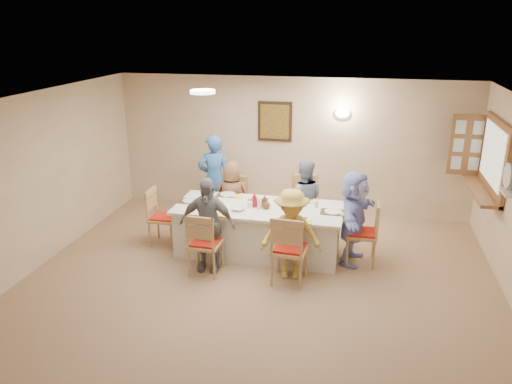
% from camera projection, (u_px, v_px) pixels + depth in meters
% --- Properties ---
extents(ground, '(7.00, 7.00, 0.00)m').
position_uv_depth(ground, '(248.00, 306.00, 6.31)').
color(ground, '#A57855').
extents(room_walls, '(7.00, 7.00, 7.00)m').
position_uv_depth(room_walls, '(247.00, 194.00, 5.82)').
color(room_walls, beige).
rests_on(room_walls, ground).
extents(wall_picture, '(0.62, 0.05, 0.72)m').
position_uv_depth(wall_picture, '(275.00, 122.00, 9.02)').
color(wall_picture, black).
rests_on(wall_picture, room_walls).
extents(wall_sconce, '(0.26, 0.09, 0.18)m').
position_uv_depth(wall_sconce, '(342.00, 113.00, 8.69)').
color(wall_sconce, white).
rests_on(wall_sconce, room_walls).
extents(ceiling_light, '(0.36, 0.36, 0.05)m').
position_uv_depth(ceiling_light, '(203.00, 92.00, 7.10)').
color(ceiling_light, white).
rests_on(ceiling_light, room_walls).
extents(serving_hatch, '(0.06, 1.50, 1.15)m').
position_uv_depth(serving_hatch, '(495.00, 158.00, 7.40)').
color(serving_hatch, '#966236').
rests_on(serving_hatch, room_walls).
extents(hatch_sill, '(0.30, 1.50, 0.05)m').
position_uv_depth(hatch_sill, '(481.00, 191.00, 7.59)').
color(hatch_sill, '#966236').
rests_on(hatch_sill, room_walls).
extents(shutter_door, '(0.55, 0.04, 1.00)m').
position_uv_depth(shutter_door, '(467.00, 145.00, 8.15)').
color(shutter_door, '#966236').
rests_on(shutter_door, room_walls).
extents(fan_shelf, '(0.22, 0.36, 0.03)m').
position_uv_depth(fan_shelf, '(511.00, 193.00, 6.20)').
color(fan_shelf, white).
rests_on(fan_shelf, room_walls).
extents(desk_fan, '(0.30, 0.30, 0.28)m').
position_uv_depth(desk_fan, '(511.00, 181.00, 6.15)').
color(desk_fan, '#A5A5A8').
rests_on(desk_fan, fan_shelf).
extents(dining_table, '(2.54, 1.07, 0.76)m').
position_uv_depth(dining_table, '(259.00, 230.00, 7.67)').
color(dining_table, silver).
rests_on(dining_table, ground).
extents(chair_back_left, '(0.48, 0.48, 0.93)m').
position_uv_depth(chair_back_left, '(234.00, 204.00, 8.51)').
color(chair_back_left, tan).
rests_on(chair_back_left, ground).
extents(chair_back_right, '(0.54, 0.54, 1.01)m').
position_uv_depth(chair_back_right, '(304.00, 207.00, 8.25)').
color(chair_back_right, tan).
rests_on(chair_back_right, ground).
extents(chair_front_left, '(0.46, 0.46, 0.94)m').
position_uv_depth(chair_front_left, '(205.00, 242.00, 7.02)').
color(chair_front_left, tan).
rests_on(chair_front_left, ground).
extents(chair_front_right, '(0.51, 0.51, 1.01)m').
position_uv_depth(chair_front_right, '(290.00, 248.00, 6.77)').
color(chair_front_right, tan).
rests_on(chair_front_right, ground).
extents(chair_left_end, '(0.45, 0.45, 0.92)m').
position_uv_depth(chair_left_end, '(164.00, 217.00, 7.96)').
color(chair_left_end, tan).
rests_on(chair_left_end, ground).
extents(chair_right_end, '(0.47, 0.47, 0.96)m').
position_uv_depth(chair_right_end, '(362.00, 232.00, 7.33)').
color(chair_right_end, tan).
rests_on(chair_right_end, ground).
extents(diner_back_left, '(0.70, 0.53, 1.25)m').
position_uv_depth(diner_back_left, '(232.00, 197.00, 8.34)').
color(diner_back_left, brown).
rests_on(diner_back_left, ground).
extents(diner_back_right, '(0.80, 0.69, 1.34)m').
position_uv_depth(diner_back_right, '(303.00, 200.00, 8.09)').
color(diner_back_right, gray).
rests_on(diner_back_right, ground).
extents(diner_front_left, '(0.82, 0.35, 1.39)m').
position_uv_depth(diner_front_left, '(207.00, 224.00, 7.06)').
color(diner_front_left, gray).
rests_on(diner_front_left, ground).
extents(diner_front_right, '(1.01, 0.77, 1.30)m').
position_uv_depth(diner_front_right, '(291.00, 234.00, 6.83)').
color(diner_front_right, gold).
rests_on(diner_front_right, ground).
extents(diner_right_end, '(1.46, 0.89, 1.41)m').
position_uv_depth(diner_right_end, '(354.00, 217.00, 7.28)').
color(diner_right_end, '#A4B1FD').
rests_on(diner_right_end, ground).
extents(caregiver, '(0.88, 0.84, 1.57)m').
position_uv_depth(caregiver, '(214.00, 178.00, 8.81)').
color(caregiver, '#326ABB').
rests_on(caregiver, ground).
extents(placemat_fl, '(0.34, 0.25, 0.01)m').
position_uv_depth(placemat_fl, '(213.00, 213.00, 7.28)').
color(placemat_fl, '#472B19').
rests_on(placemat_fl, dining_table).
extents(plate_fl, '(0.25, 0.25, 0.02)m').
position_uv_depth(plate_fl, '(213.00, 213.00, 7.28)').
color(plate_fl, white).
rests_on(plate_fl, dining_table).
extents(napkin_fl, '(0.13, 0.13, 0.01)m').
position_uv_depth(napkin_fl, '(223.00, 215.00, 7.20)').
color(napkin_fl, yellow).
rests_on(napkin_fl, dining_table).
extents(placemat_fr, '(0.35, 0.26, 0.01)m').
position_uv_depth(placemat_fr, '(294.00, 220.00, 7.04)').
color(placemat_fr, '#472B19').
rests_on(placemat_fr, dining_table).
extents(plate_fr, '(0.23, 0.23, 0.01)m').
position_uv_depth(plate_fr, '(294.00, 219.00, 7.04)').
color(plate_fr, white).
rests_on(plate_fr, dining_table).
extents(napkin_fr, '(0.15, 0.15, 0.01)m').
position_uv_depth(napkin_fr, '(306.00, 222.00, 6.95)').
color(napkin_fr, yellow).
rests_on(napkin_fr, dining_table).
extents(placemat_bl, '(0.34, 0.26, 0.01)m').
position_uv_depth(placemat_bl, '(228.00, 195.00, 8.06)').
color(placemat_bl, '#472B19').
rests_on(placemat_bl, dining_table).
extents(plate_bl, '(0.26, 0.26, 0.02)m').
position_uv_depth(plate_bl, '(228.00, 194.00, 8.05)').
color(plate_bl, white).
rests_on(plate_bl, dining_table).
extents(napkin_bl, '(0.15, 0.15, 0.01)m').
position_uv_depth(napkin_bl, '(238.00, 196.00, 7.97)').
color(napkin_bl, yellow).
rests_on(napkin_bl, dining_table).
extents(placemat_br, '(0.33, 0.25, 0.01)m').
position_uv_depth(placemat_br, '(302.00, 200.00, 7.82)').
color(placemat_br, '#472B19').
rests_on(placemat_br, dining_table).
extents(plate_br, '(0.24, 0.24, 0.01)m').
position_uv_depth(plate_br, '(302.00, 200.00, 7.81)').
color(plate_br, white).
rests_on(plate_br, dining_table).
extents(napkin_br, '(0.14, 0.14, 0.01)m').
position_uv_depth(napkin_br, '(313.00, 202.00, 7.73)').
color(napkin_br, yellow).
rests_on(napkin_br, dining_table).
extents(placemat_le, '(0.35, 0.26, 0.01)m').
position_uv_depth(placemat_le, '(190.00, 201.00, 7.77)').
color(placemat_le, '#472B19').
rests_on(placemat_le, dining_table).
extents(plate_le, '(0.23, 0.23, 0.01)m').
position_uv_depth(plate_le, '(190.00, 201.00, 7.77)').
color(plate_le, white).
rests_on(plate_le, dining_table).
extents(napkin_le, '(0.14, 0.14, 0.01)m').
position_uv_depth(napkin_le, '(200.00, 203.00, 7.68)').
color(napkin_le, yellow).
rests_on(napkin_le, dining_table).
extents(placemat_re, '(0.37, 0.27, 0.01)m').
position_uv_depth(placemat_re, '(333.00, 212.00, 7.32)').
color(placemat_re, '#472B19').
rests_on(placemat_re, dining_table).
extents(plate_re, '(0.25, 0.25, 0.02)m').
position_uv_depth(plate_re, '(333.00, 212.00, 7.32)').
color(plate_re, white).
rests_on(plate_re, dining_table).
extents(napkin_re, '(0.14, 0.14, 0.01)m').
position_uv_depth(napkin_re, '(345.00, 214.00, 7.24)').
color(napkin_re, yellow).
rests_on(napkin_re, dining_table).
extents(teacup_a, '(0.15, 0.15, 0.09)m').
position_uv_depth(teacup_a, '(200.00, 206.00, 7.43)').
color(teacup_a, white).
rests_on(teacup_a, dining_table).
extents(teacup_b, '(0.14, 0.14, 0.08)m').
position_uv_depth(teacup_b, '(288.00, 195.00, 7.93)').
color(teacup_b, white).
rests_on(teacup_b, dining_table).
extents(bowl_a, '(0.34, 0.34, 0.05)m').
position_uv_depth(bowl_a, '(238.00, 209.00, 7.39)').
color(bowl_a, white).
rests_on(bowl_a, dining_table).
extents(bowl_b, '(0.25, 0.25, 0.07)m').
position_uv_depth(bowl_b, '(287.00, 200.00, 7.72)').
color(bowl_b, white).
rests_on(bowl_b, dining_table).
extents(condiment_ketchup, '(0.09, 0.09, 0.22)m').
position_uv_depth(condiment_ketchup, '(255.00, 200.00, 7.51)').
color(condiment_ketchup, '#AF0F14').
rests_on(condiment_ketchup, dining_table).
extents(condiment_brown, '(0.10, 0.10, 0.18)m').
position_uv_depth(condiment_brown, '(265.00, 201.00, 7.53)').
color(condiment_brown, '#563517').
rests_on(condiment_brown, dining_table).
extents(condiment_malt, '(0.19, 0.19, 0.15)m').
position_uv_depth(condiment_malt, '(266.00, 204.00, 7.45)').
color(condiment_malt, '#563517').
rests_on(condiment_malt, dining_table).
extents(drinking_glass, '(0.07, 0.07, 0.11)m').
position_uv_depth(drinking_glass, '(250.00, 201.00, 7.61)').
color(drinking_glass, silver).
rests_on(drinking_glass, dining_table).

